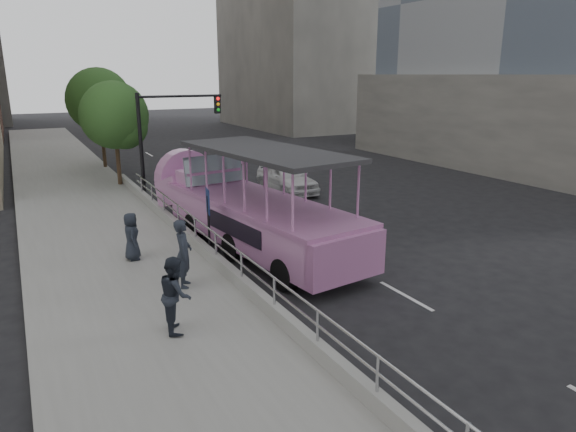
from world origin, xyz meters
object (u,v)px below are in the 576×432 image
pedestrian_far (132,236)px  traffic_signal (165,129)px  pedestrian_mid (176,294)px  street_tree_near (117,118)px  duck_boat (243,208)px  car (287,177)px  street_tree_far (101,103)px  parking_sign (208,217)px  pedestrian_near (183,253)px

pedestrian_far → traffic_signal: bearing=-16.3°
pedestrian_mid → street_tree_near: size_ratio=0.31×
street_tree_near → duck_boat: bearing=-79.7°
duck_boat → car: bearing=51.7°
car → pedestrian_far: (-9.54, -7.46, 0.28)m
car → street_tree_far: bearing=126.1°
parking_sign → traffic_signal: (1.27, 9.50, 1.89)m
pedestrian_mid → traffic_signal: size_ratio=0.34×
parking_sign → car: bearing=48.8°
car → street_tree_near: street_tree_near is taller
duck_boat → traffic_signal: size_ratio=2.17×
parking_sign → street_tree_far: bearing=90.4°
duck_boat → car: (5.45, 6.92, -0.58)m
street_tree_far → duck_boat: bearing=-83.8°
traffic_signal → pedestrian_mid: bearing=-104.7°
pedestrian_far → pedestrian_near: bearing=-158.1°
pedestrian_near → pedestrian_mid: pedestrian_near is taller
duck_boat → pedestrian_mid: size_ratio=6.32×
pedestrian_mid → street_tree_far: size_ratio=0.28×
traffic_signal → street_tree_far: street_tree_far is taller
pedestrian_mid → pedestrian_near: bearing=-10.0°
pedestrian_mid → pedestrian_far: bearing=9.8°
traffic_signal → street_tree_near: size_ratio=0.91×
pedestrian_mid → pedestrian_far: (0.10, 5.28, -0.13)m
street_tree_near → parking_sign: bearing=-88.6°
parking_sign → pedestrian_near: bearing=-125.4°
car → traffic_signal: (-5.97, 1.24, 2.72)m
street_tree_near → pedestrian_mid: bearing=-96.8°
pedestrian_far → traffic_signal: traffic_signal is taller
pedestrian_near → pedestrian_mid: 2.57m
pedestrian_mid → pedestrian_far: size_ratio=1.17×
duck_boat → car: size_ratio=2.46×
duck_boat → pedestrian_mid: duck_boat is taller
duck_boat → car: duck_boat is taller
car → pedestrian_mid: size_ratio=2.57×
parking_sign → pedestrian_mid: bearing=-118.2°
pedestrian_mid → street_tree_near: (2.07, 17.41, 2.62)m
pedestrian_mid → traffic_signal: 14.64m
duck_boat → pedestrian_near: 4.73m
duck_boat → parking_sign: (-1.78, -1.34, 0.24)m
car → street_tree_near: size_ratio=0.80×
pedestrian_near → duck_boat: bearing=-22.0°
pedestrian_mid → traffic_signal: (3.67, 13.98, 2.30)m
duck_boat → street_tree_far: bearing=96.2°
pedestrian_near → street_tree_far: bearing=17.9°
street_tree_near → street_tree_far: size_ratio=0.89×
pedestrian_near → pedestrian_far: 3.00m
duck_boat → car: 8.83m
pedestrian_mid → street_tree_near: 17.73m
parking_sign → traffic_signal: traffic_signal is taller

